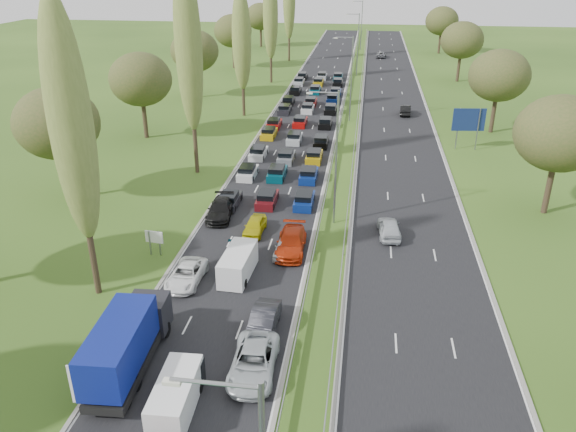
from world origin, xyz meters
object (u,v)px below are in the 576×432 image
at_px(near_car_3, 221,209).
at_px(white_van_rear, 239,262).
at_px(blue_lorry, 127,342).
at_px(direction_sign, 469,122).
at_px(info_sign, 154,239).
at_px(near_car_2, 186,274).
at_px(white_van_front, 177,393).

height_order(near_car_3, white_van_rear, white_van_rear).
relative_size(near_car_3, blue_lorry, 0.61).
bearing_deg(direction_sign, info_sign, -132.30).
distance_m(near_car_2, info_sign, 5.41).
xyz_separation_m(near_car_3, white_van_rear, (3.91, -9.85, 0.23)).
relative_size(white_van_rear, info_sign, 2.35).
bearing_deg(blue_lorry, near_car_3, 86.88).
bearing_deg(near_car_3, info_sign, -118.84).
height_order(near_car_2, near_car_3, near_car_3).
distance_m(near_car_2, direction_sign, 43.48).
relative_size(white_van_rear, direction_sign, 0.95).
relative_size(blue_lorry, white_van_front, 1.81).
xyz_separation_m(near_car_3, direction_sign, (25.36, 23.87, 2.78)).
xyz_separation_m(near_car_3, blue_lorry, (-0.03, -21.32, 1.12)).
relative_size(blue_lorry, direction_sign, 1.67).
distance_m(blue_lorry, white_van_rear, 12.16).
distance_m(white_van_front, white_van_rear, 14.11).
relative_size(white_van_front, direction_sign, 0.92).
height_order(blue_lorry, info_sign, blue_lorry).
bearing_deg(white_van_rear, blue_lorry, -105.97).
xyz_separation_m(white_van_front, direction_sign, (21.63, 47.84, 2.58)).
xyz_separation_m(white_van_rear, direction_sign, (21.45, 33.73, 2.55)).
bearing_deg(direction_sign, blue_lorry, -119.32).
distance_m(near_car_3, direction_sign, 34.94).
distance_m(blue_lorry, white_van_front, 4.69).
height_order(near_car_3, info_sign, info_sign).
height_order(near_car_2, white_van_rear, white_van_rear).
bearing_deg(info_sign, near_car_3, 66.13).
relative_size(blue_lorry, white_van_rear, 1.76).
bearing_deg(near_car_3, white_van_front, -86.12).
bearing_deg(info_sign, direction_sign, 47.70).
relative_size(near_car_2, white_van_rear, 0.97).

